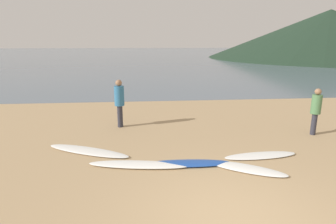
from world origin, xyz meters
TOP-DOWN VIEW (x-y plane):
  - ground_plane at (0.00, 10.00)m, footprint 120.00×120.00m
  - ocean_water at (0.00, 60.47)m, footprint 140.00×100.00m
  - headland_hill at (30.97, 44.35)m, footprint 41.24×41.24m
  - surfboard_0 at (-3.23, 3.58)m, footprint 2.65×1.63m
  - surfboard_1 at (-1.74, 2.48)m, footprint 2.66×0.86m
  - surfboard_2 at (-0.46, 2.45)m, footprint 2.35×0.57m
  - surfboard_3 at (0.97, 2.03)m, footprint 1.97×1.44m
  - surfboard_4 at (1.65, 2.81)m, footprint 2.16×0.68m
  - person_0 at (-2.46, 6.00)m, footprint 0.36×0.36m
  - person_1 at (4.23, 4.50)m, footprint 0.33×0.33m

SIDE VIEW (x-z plane):
  - ground_plane at x=0.00m, z-range -0.20..0.00m
  - ocean_water at x=0.00m, z-range 0.00..0.00m
  - surfboard_4 at x=1.65m, z-range 0.00..0.07m
  - surfboard_3 at x=0.97m, z-range 0.00..0.08m
  - surfboard_0 at x=-3.23m, z-range 0.00..0.08m
  - surfboard_2 at x=-0.46m, z-range 0.00..0.09m
  - surfboard_1 at x=-1.74m, z-range 0.00..0.10m
  - person_1 at x=4.23m, z-range 0.14..1.75m
  - person_0 at x=-2.46m, z-range 0.16..1.94m
  - headland_hill at x=30.97m, z-range 0.00..8.25m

